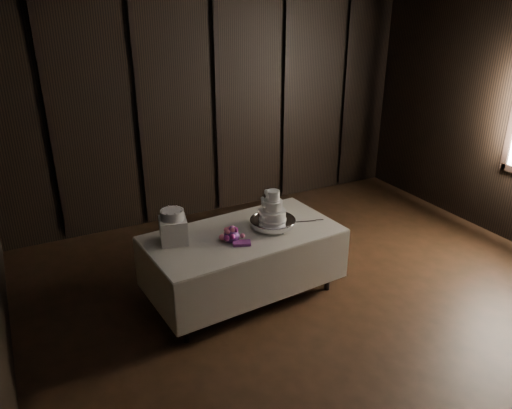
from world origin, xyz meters
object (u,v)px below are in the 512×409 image
object	(u,v)px
wedding_cake	(272,209)
small_cake	(172,215)
box_pedestal	(173,230)
display_table	(243,262)
cake_stand	(273,223)
bouquet	(232,235)

from	to	relation	value
wedding_cake	small_cake	bearing A→B (deg)	178.99
box_pedestal	display_table	bearing A→B (deg)	-11.26
display_table	small_cake	bearing A→B (deg)	164.14
display_table	box_pedestal	bearing A→B (deg)	164.14
cake_stand	wedding_cake	world-z (taller)	wedding_cake
display_table	small_cake	distance (m)	0.95
small_cake	bouquet	bearing A→B (deg)	-24.69
display_table	wedding_cake	size ratio (longest dim) A/B	6.38
bouquet	small_cake	bearing A→B (deg)	155.31
bouquet	cake_stand	bearing A→B (deg)	9.15
cake_stand	small_cake	size ratio (longest dim) A/B	2.10
display_table	box_pedestal	size ratio (longest dim) A/B	7.95
display_table	box_pedestal	distance (m)	0.85
cake_stand	box_pedestal	xyz separation A→B (m)	(-1.03, 0.16, 0.08)
cake_stand	bouquet	bearing A→B (deg)	-170.85
box_pedestal	cake_stand	bearing A→B (deg)	-8.69
display_table	cake_stand	bearing A→B (deg)	-7.92
cake_stand	wedding_cake	size ratio (longest dim) A/B	1.49
cake_stand	box_pedestal	size ratio (longest dim) A/B	1.86
wedding_cake	box_pedestal	distance (m)	1.02
cake_stand	small_cake	distance (m)	1.07
box_pedestal	bouquet	bearing A→B (deg)	-24.69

